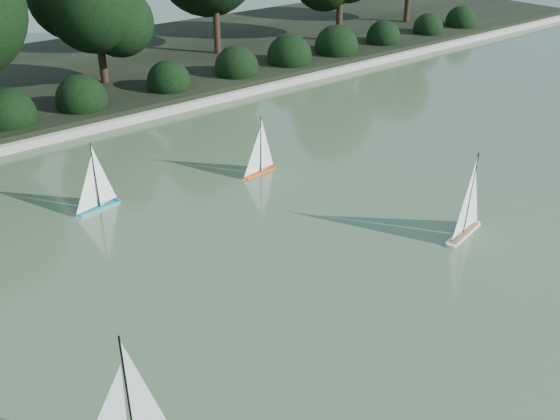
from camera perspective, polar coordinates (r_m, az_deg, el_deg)
name	(u,v)px	position (r m, az deg, el deg)	size (l,w,h in m)	color
ground	(415,320)	(8.39, 12.24, -9.80)	(80.00, 80.00, 0.00)	#324328
pond_coping	(111,123)	(14.87, -15.21, 7.67)	(40.00, 0.35, 0.18)	gray
far_bank	(46,81)	(18.44, -20.59, 11.00)	(40.00, 8.00, 0.30)	black
shrub_hedge	(92,98)	(15.55, -16.80, 9.76)	(29.10, 1.10, 1.10)	black
sailboat_white_b	(468,220)	(10.38, 16.79, -0.86)	(1.13, 0.40, 1.54)	beige
sailboat_orange	(257,166)	(11.93, -2.13, 4.08)	(0.91, 0.23, 1.24)	#D75113
sailboat_teal	(93,200)	(11.08, -16.71, 0.87)	(0.95, 0.27, 1.30)	teal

